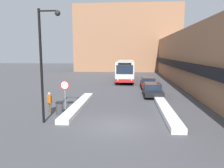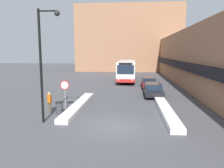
% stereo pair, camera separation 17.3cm
% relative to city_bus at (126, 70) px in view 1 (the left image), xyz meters
% --- Properties ---
extents(ground_plane, '(160.00, 160.00, 0.00)m').
position_rel_city_bus_xyz_m(ground_plane, '(-0.03, -22.88, -1.80)').
color(ground_plane, '#47474C').
extents(building_row_right, '(5.50, 60.00, 7.68)m').
position_rel_city_bus_xyz_m(building_row_right, '(9.94, 1.12, 2.03)').
color(building_row_right, '#996B4C').
rests_on(building_row_right, ground_plane).
extents(building_backdrop_far, '(26.00, 8.00, 16.14)m').
position_rel_city_bus_xyz_m(building_backdrop_far, '(-0.03, 20.17, 6.27)').
color(building_backdrop_far, '#996B4C').
rests_on(building_backdrop_far, ground_plane).
extents(snow_bank_left, '(0.90, 9.41, 0.34)m').
position_rel_city_bus_xyz_m(snow_bank_left, '(-3.63, -18.29, -1.63)').
color(snow_bank_left, silver).
rests_on(snow_bank_left, ground_plane).
extents(snow_bank_right, '(0.90, 9.18, 0.37)m').
position_rel_city_bus_xyz_m(snow_bank_right, '(3.57, -19.52, -1.62)').
color(snow_bank_right, silver).
rests_on(snow_bank_right, ground_plane).
extents(city_bus, '(2.70, 12.15, 3.29)m').
position_rel_city_bus_xyz_m(city_bus, '(0.00, 0.00, 0.00)').
color(city_bus, silver).
rests_on(city_bus, ground_plane).
extents(parked_car_front, '(1.91, 4.35, 1.41)m').
position_rel_city_bus_xyz_m(parked_car_front, '(3.17, -12.96, -1.09)').
color(parked_car_front, black).
rests_on(parked_car_front, ground_plane).
extents(parked_car_middle, '(1.92, 4.38, 1.41)m').
position_rel_city_bus_xyz_m(parked_car_middle, '(3.17, -7.36, -1.09)').
color(parked_car_middle, maroon).
rests_on(parked_car_middle, ground_plane).
extents(stop_sign, '(0.76, 0.08, 2.36)m').
position_rel_city_bus_xyz_m(stop_sign, '(-4.64, -18.84, -0.09)').
color(stop_sign, gray).
rests_on(stop_sign, ground_plane).
extents(street_lamp, '(1.46, 0.36, 7.38)m').
position_rel_city_bus_xyz_m(street_lamp, '(-4.75, -22.57, 2.68)').
color(street_lamp, black).
rests_on(street_lamp, ground_plane).
extents(pedestrian, '(0.45, 0.45, 1.63)m').
position_rel_city_bus_xyz_m(pedestrian, '(-5.45, -20.24, -0.83)').
color(pedestrian, brown).
rests_on(pedestrian, ground_plane).
extents(trash_bin, '(0.59, 0.59, 0.95)m').
position_rel_city_bus_xyz_m(trash_bin, '(-4.58, -20.48, -1.32)').
color(trash_bin, '#38383D').
rests_on(trash_bin, ground_plane).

